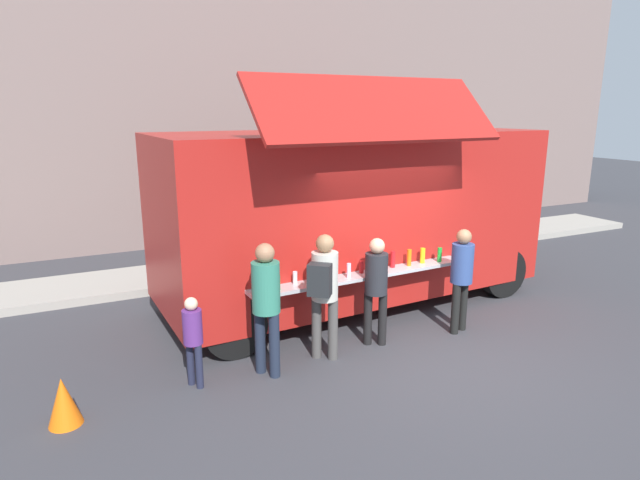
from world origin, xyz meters
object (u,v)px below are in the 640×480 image
customer_mid_with_backpack (324,285)px  food_truck_main (352,211)px  customer_front_ordering (376,282)px  customer_rear_waiting (266,298)px  customer_extra_browsing (462,271)px  trash_bin (457,228)px  traffic_cone_orange (63,401)px  child_near_queue (193,334)px

customer_mid_with_backpack → food_truck_main: bearing=2.0°
customer_front_ordering → customer_rear_waiting: customer_rear_waiting is taller
customer_front_ordering → customer_extra_browsing: (1.41, -0.17, 0.02)m
trash_bin → customer_mid_with_backpack: bearing=-144.3°
food_truck_main → traffic_cone_orange: (-4.67, -1.99, -1.36)m
trash_bin → customer_front_ordering: bearing=-140.4°
customer_front_ordering → customer_extra_browsing: 1.42m
trash_bin → customer_rear_waiting: bearing=-147.5°
traffic_cone_orange → customer_rear_waiting: customer_rear_waiting is taller
customer_front_ordering → customer_mid_with_backpack: customer_mid_with_backpack is taller
traffic_cone_orange → customer_mid_with_backpack: 3.33m
traffic_cone_orange → customer_front_ordering: customer_front_ordering is taller
customer_rear_waiting → child_near_queue: customer_rear_waiting is taller
customer_mid_with_backpack → customer_rear_waiting: 0.85m
customer_rear_waiting → customer_extra_browsing: (3.13, 0.00, -0.08)m
customer_mid_with_backpack → customer_extra_browsing: bearing=-51.2°
food_truck_main → trash_bin: 5.04m
trash_bin → customer_mid_with_backpack: size_ratio=0.52×
trash_bin → customer_rear_waiting: customer_rear_waiting is taller
trash_bin → customer_extra_browsing: size_ratio=0.56×
trash_bin → customer_mid_with_backpack: (-5.76, -4.15, 0.62)m
customer_front_ordering → customer_rear_waiting: size_ratio=0.91×
food_truck_main → customer_extra_browsing: bearing=-68.8°
customer_rear_waiting → customer_front_ordering: bearing=-26.3°
traffic_cone_orange → customer_front_ordering: 4.17m
child_near_queue → traffic_cone_orange: bearing=158.6°
trash_bin → customer_front_ordering: 6.36m
customer_extra_browsing → child_near_queue: bearing=70.4°
customer_front_ordering → customer_rear_waiting: (-1.72, -0.17, 0.09)m
customer_mid_with_backpack → child_near_queue: (-1.76, 0.04, -0.38)m
trash_bin → customer_rear_waiting: (-6.60, -4.21, 0.60)m
customer_mid_with_backpack → customer_rear_waiting: same height
customer_front_ordering → customer_extra_browsing: bearing=-67.0°
customer_rear_waiting → food_truck_main: bearing=7.6°
customer_mid_with_backpack → child_near_queue: 1.80m
customer_mid_with_backpack → child_near_queue: bearing=129.0°
traffic_cone_orange → customer_mid_with_backpack: customer_mid_with_backpack is taller
customer_front_ordering → trash_bin: bearing=-20.6°
traffic_cone_orange → trash_bin: bearing=25.6°
food_truck_main → customer_front_ordering: 1.93m
customer_extra_browsing → child_near_queue: size_ratio=1.39×
customer_mid_with_backpack → customer_front_ordering: bearing=-42.7°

